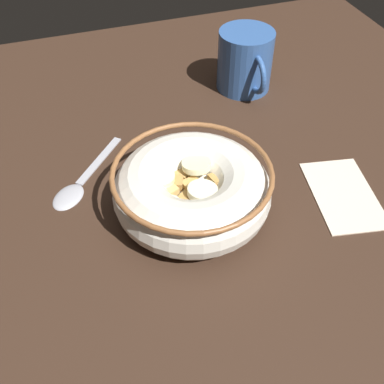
# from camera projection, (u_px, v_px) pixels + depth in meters

# --- Properties ---
(ground_plane) EXTENTS (0.97, 0.97, 0.02)m
(ground_plane) POSITION_uv_depth(u_px,v_px,m) (192.00, 216.00, 0.55)
(ground_plane) COLOR #332116
(cereal_bowl) EXTENTS (0.18, 0.18, 0.06)m
(cereal_bowl) POSITION_uv_depth(u_px,v_px,m) (192.00, 190.00, 0.52)
(cereal_bowl) COLOR silver
(cereal_bowl) RESTS_ON ground_plane
(spoon) EXTENTS (0.12, 0.11, 0.01)m
(spoon) POSITION_uv_depth(u_px,v_px,m) (75.00, 186.00, 0.57)
(spoon) COLOR #A5A5AD
(spoon) RESTS_ON ground_plane
(coffee_mug) EXTENTS (0.11, 0.08, 0.09)m
(coffee_mug) POSITION_uv_depth(u_px,v_px,m) (245.00, 61.00, 0.70)
(coffee_mug) COLOR #335999
(coffee_mug) RESTS_ON ground_plane
(folded_napkin) EXTENTS (0.13, 0.09, 0.00)m
(folded_napkin) POSITION_uv_depth(u_px,v_px,m) (344.00, 194.00, 0.56)
(folded_napkin) COLOR beige
(folded_napkin) RESTS_ON ground_plane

